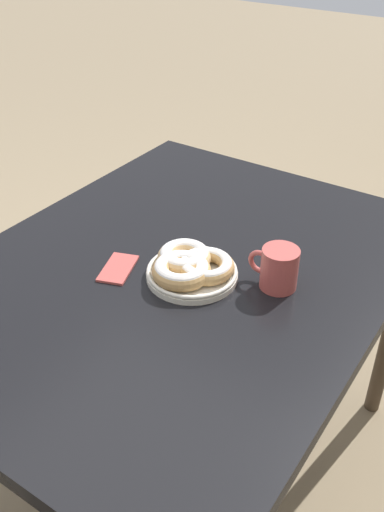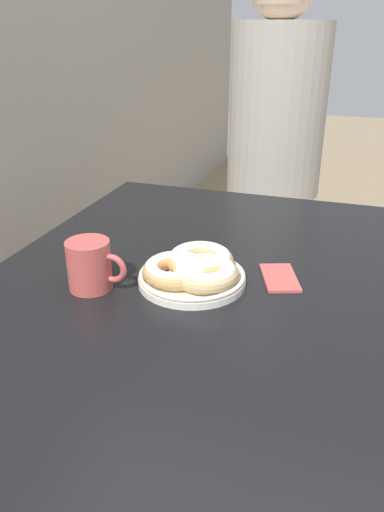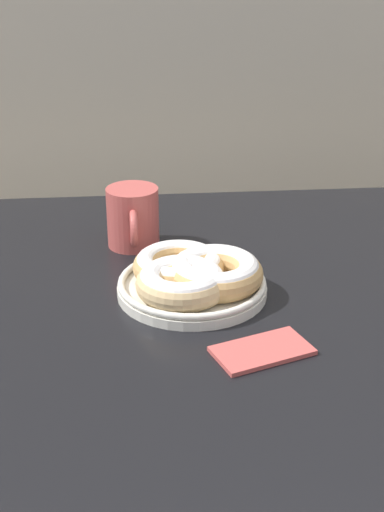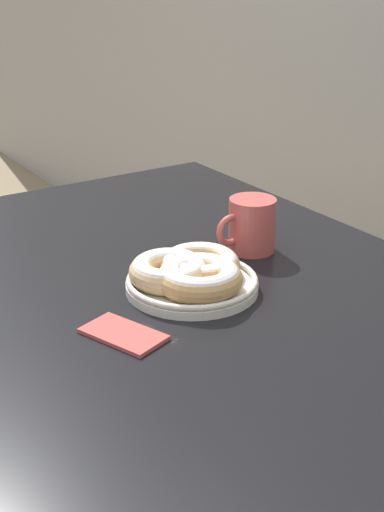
{
  "view_description": "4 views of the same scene",
  "coord_description": "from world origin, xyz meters",
  "px_view_note": "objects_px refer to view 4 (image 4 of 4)",
  "views": [
    {
      "loc": [
        0.92,
        0.76,
        1.55
      ],
      "look_at": [
        0.02,
        0.16,
        0.82
      ],
      "focal_mm": 40.0,
      "sensor_mm": 36.0,
      "label": 1
    },
    {
      "loc": [
        -0.83,
        -0.12,
        1.24
      ],
      "look_at": [
        0.02,
        0.16,
        0.82
      ],
      "focal_mm": 35.0,
      "sensor_mm": 36.0,
      "label": 2
    },
    {
      "loc": [
        -0.06,
        -0.75,
        1.24
      ],
      "look_at": [
        0.02,
        0.16,
        0.82
      ],
      "focal_mm": 50.0,
      "sensor_mm": 36.0,
      "label": 3
    },
    {
      "loc": [
        0.89,
        -0.41,
        1.27
      ],
      "look_at": [
        0.02,
        0.16,
        0.82
      ],
      "focal_mm": 50.0,
      "sensor_mm": 36.0,
      "label": 4
    }
  ],
  "objects_px": {
    "dining_table": "(160,332)",
    "donut_plate": "(190,273)",
    "coffee_mug": "(251,225)",
    "napkin": "(123,334)"
  },
  "relations": [
    {
      "from": "dining_table",
      "to": "napkin",
      "type": "height_order",
      "value": "napkin"
    },
    {
      "from": "donut_plate",
      "to": "napkin",
      "type": "relative_size",
      "value": 1.69
    },
    {
      "from": "dining_table",
      "to": "donut_plate",
      "type": "xyz_separation_m",
      "value": [
        0.02,
        0.05,
        0.1
      ]
    },
    {
      "from": "dining_table",
      "to": "coffee_mug",
      "type": "height_order",
      "value": "coffee_mug"
    },
    {
      "from": "dining_table",
      "to": "napkin",
      "type": "bearing_deg",
      "value": -51.3
    },
    {
      "from": "coffee_mug",
      "to": "napkin",
      "type": "xyz_separation_m",
      "value": [
        0.15,
        -0.35,
        -0.05
      ]
    },
    {
      "from": "donut_plate",
      "to": "coffee_mug",
      "type": "height_order",
      "value": "coffee_mug"
    },
    {
      "from": "donut_plate",
      "to": "coffee_mug",
      "type": "relative_size",
      "value": 1.89
    },
    {
      "from": "dining_table",
      "to": "coffee_mug",
      "type": "relative_size",
      "value": 10.27
    },
    {
      "from": "napkin",
      "to": "donut_plate",
      "type": "bearing_deg",
      "value": 114.35
    }
  ]
}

